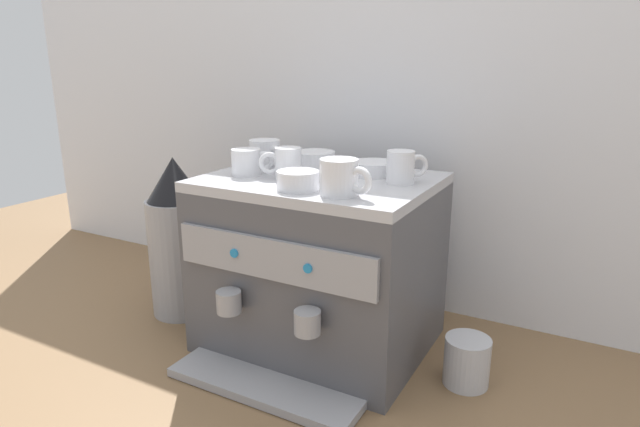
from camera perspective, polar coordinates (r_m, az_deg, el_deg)
ground_plane at (r=1.43m, az=0.00°, el=-13.26°), size 4.00×4.00×0.00m
tiled_backsplash_wall at (r=1.56m, az=6.09°, el=11.43°), size 2.80×0.03×1.16m
espresso_machine at (r=1.34m, az=-0.10°, el=-5.32°), size 0.53×0.52×0.43m
ceramic_cup_0 at (r=1.10m, az=2.21°, el=3.85°), size 0.12×0.08×0.07m
ceramic_cup_1 at (r=1.26m, az=-3.58°, el=5.33°), size 0.10×0.06×0.07m
ceramic_cup_2 at (r=1.31m, az=-7.69°, el=5.43°), size 0.08×0.09×0.06m
ceramic_cup_3 at (r=1.41m, az=-5.78°, el=6.36°), size 0.11×0.08×0.07m
ceramic_cup_4 at (r=1.22m, az=8.71°, el=4.88°), size 0.08×0.09×0.07m
ceramic_bowl_0 at (r=1.31m, az=5.70°, el=4.78°), size 0.11×0.11×0.03m
ceramic_bowl_1 at (r=1.41m, az=-0.63°, el=5.78°), size 0.11×0.11×0.04m
ceramic_bowl_2 at (r=1.15m, az=-2.34°, el=3.50°), size 0.09×0.09×0.04m
coffee_grinder at (r=1.55m, az=-14.77°, el=-2.69°), size 0.17×0.17×0.45m
milk_pitcher at (r=1.28m, az=15.30°, el=-14.88°), size 0.10×0.10×0.11m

